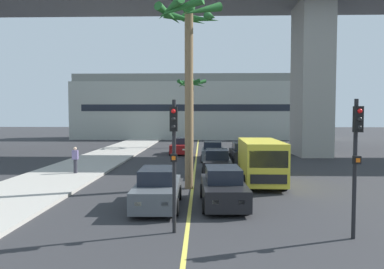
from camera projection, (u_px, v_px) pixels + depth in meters
sidewalk_left at (47, 182)px, 19.42m from camera, size 4.80×80.00×0.15m
lane_stripe_center at (195, 164)px, 27.20m from camera, size 0.14×56.00×0.01m
pier_building_backdrop at (199, 108)px, 57.16m from camera, size 39.35×8.04×10.04m
car_queue_front at (158, 189)px, 14.40m from camera, size 1.89×4.13×1.56m
car_queue_second at (180, 147)px, 34.08m from camera, size 1.87×4.12×1.56m
car_queue_third at (213, 152)px, 29.16m from camera, size 1.94×4.16×1.56m
car_queue_fourth at (217, 163)px, 22.39m from camera, size 1.90×4.14×1.56m
car_queue_fifth at (223, 188)px, 14.68m from camera, size 1.94×4.15×1.56m
car_queue_sixth at (242, 153)px, 27.99m from camera, size 1.89×4.13×1.56m
delivery_van at (261, 160)px, 19.13m from camera, size 2.24×5.29×2.36m
traffic_light_median_near at (174, 148)px, 11.03m from camera, size 0.24×0.37×4.20m
traffic_light_right_far_corner at (356, 149)px, 10.48m from camera, size 0.24×0.37×4.20m
palm_tree_near_median at (192, 93)px, 40.77m from camera, size 3.45×3.46×7.94m
palm_tree_mid_median at (189, 43)px, 17.67m from camera, size 3.42×3.47×9.29m
pedestrian_mid_block at (75, 159)px, 21.90m from camera, size 0.34×0.22×1.62m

